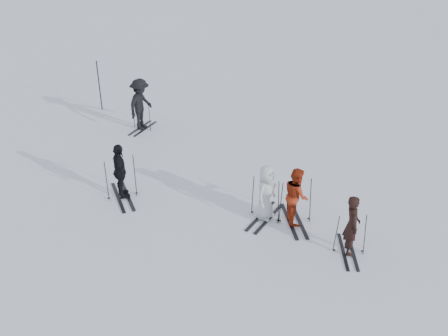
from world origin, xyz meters
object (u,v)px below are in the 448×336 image
Objects in this scene: skier_uphill_far at (141,105)px; piste_marker at (99,86)px; skier_uphill_left at (120,172)px; skier_near_dark at (352,226)px; skier_grey at (266,193)px; skier_red at (296,196)px.

skier_uphill_far is 2.83m from piste_marker.
skier_uphill_far is at bearing -58.00° from piste_marker.
skier_uphill_far is at bearing -19.86° from skier_uphill_left.
skier_uphill_left reaches higher than skier_near_dark.
piste_marker is at bearing 69.36° from skier_uphill_far.
skier_grey is 0.81× the size of skier_uphill_far.
skier_near_dark is 2.50m from skier_grey.
piste_marker reaches higher than skier_grey.
skier_uphill_left reaches higher than skier_red.
skier_grey is 0.76× the size of piste_marker.
skier_uphill_left is at bearing -153.84° from skier_uphill_far.
skier_uphill_left is at bearing 69.93° from skier_near_dark.
skier_red is (-0.85, 1.59, 0.00)m from skier_near_dark.
skier_near_dark is 0.76× the size of piste_marker.
skier_red is 0.81m from skier_grey.
skier_near_dark is 6.63m from skier_uphill_left.
skier_near_dark is 9.86m from skier_uphill_far.
skier_uphill_far is (-2.80, 6.89, 0.19)m from skier_grey.
piste_marker is at bearing 68.28° from skier_grey.
skier_grey is at bearing -65.17° from piste_marker.
skier_grey is (-1.59, 1.93, -0.01)m from skier_near_dark.
skier_grey is 4.26m from skier_uphill_left.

